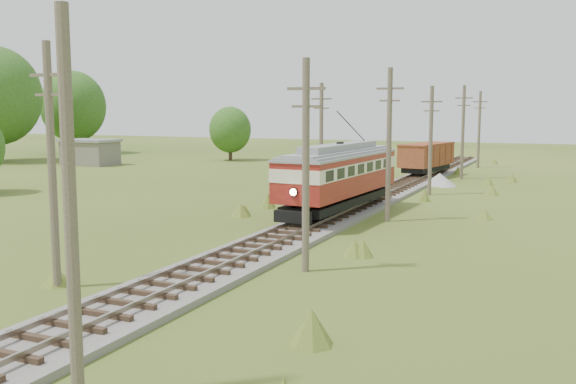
% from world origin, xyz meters
% --- Properties ---
extents(railbed_main, '(3.60, 96.00, 0.57)m').
position_xyz_m(railbed_main, '(0.00, 34.00, 0.19)').
color(railbed_main, '#605B54').
rests_on(railbed_main, ground).
extents(streetcar, '(3.66, 13.14, 5.97)m').
position_xyz_m(streetcar, '(-0.00, 31.50, 2.74)').
color(streetcar, black).
rests_on(streetcar, ground).
extents(gondola, '(4.06, 8.75, 2.80)m').
position_xyz_m(gondola, '(-0.00, 57.12, 2.07)').
color(gondola, black).
rests_on(gondola, ground).
extents(gravel_pile, '(2.95, 3.13, 1.07)m').
position_xyz_m(gravel_pile, '(2.60, 50.67, 0.50)').
color(gravel_pile, gray).
rests_on(gravel_pile, ground).
extents(utility_pole_r_1, '(0.30, 0.30, 8.80)m').
position_xyz_m(utility_pole_r_1, '(3.10, 5.00, 4.40)').
color(utility_pole_r_1, brown).
rests_on(utility_pole_r_1, ground).
extents(utility_pole_r_2, '(1.60, 0.30, 8.60)m').
position_xyz_m(utility_pole_r_2, '(3.30, 18.00, 4.42)').
color(utility_pole_r_2, brown).
rests_on(utility_pole_r_2, ground).
extents(utility_pole_r_3, '(1.60, 0.30, 9.00)m').
position_xyz_m(utility_pole_r_3, '(3.20, 31.00, 4.63)').
color(utility_pole_r_3, brown).
rests_on(utility_pole_r_3, ground).
extents(utility_pole_r_4, '(1.60, 0.30, 8.40)m').
position_xyz_m(utility_pole_r_4, '(3.00, 44.00, 4.32)').
color(utility_pole_r_4, brown).
rests_on(utility_pole_r_4, ground).
extents(utility_pole_r_5, '(1.60, 0.30, 8.90)m').
position_xyz_m(utility_pole_r_5, '(3.40, 57.00, 4.58)').
color(utility_pole_r_5, brown).
rests_on(utility_pole_r_5, ground).
extents(utility_pole_r_6, '(1.60, 0.30, 8.70)m').
position_xyz_m(utility_pole_r_6, '(3.20, 70.00, 4.47)').
color(utility_pole_r_6, brown).
rests_on(utility_pole_r_6, ground).
extents(utility_pole_l_a, '(1.60, 0.30, 9.00)m').
position_xyz_m(utility_pole_l_a, '(-4.20, 12.00, 4.63)').
color(utility_pole_l_a, brown).
rests_on(utility_pole_l_a, ground).
extents(utility_pole_l_b, '(1.60, 0.30, 8.60)m').
position_xyz_m(utility_pole_l_b, '(-4.50, 40.00, 4.42)').
color(utility_pole_l_b, brown).
rests_on(utility_pole_l_b, ground).
extents(tree_left_5, '(9.66, 9.66, 12.44)m').
position_xyz_m(tree_left_5, '(-56.00, 70.00, 7.12)').
color(tree_left_5, '#38281C').
rests_on(tree_left_5, ground).
extents(tree_mid_a, '(5.46, 5.46, 7.03)m').
position_xyz_m(tree_mid_a, '(-28.00, 68.00, 4.02)').
color(tree_mid_a, '#38281C').
rests_on(tree_mid_a, ground).
extents(shed, '(6.40, 4.40, 3.10)m').
position_xyz_m(shed, '(-40.00, 55.00, 1.57)').
color(shed, slate).
rests_on(shed, ground).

